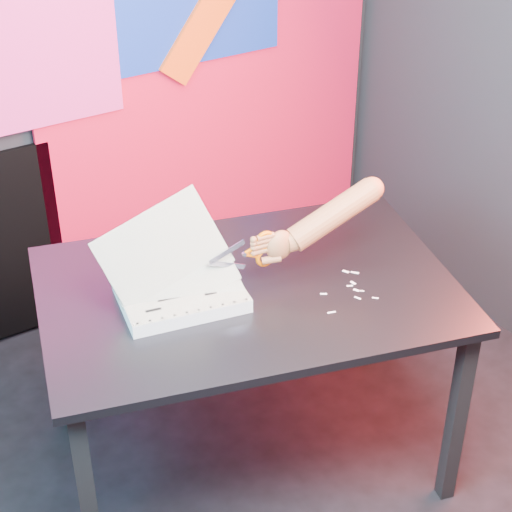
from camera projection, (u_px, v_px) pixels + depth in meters
room at (270, 170)px, 2.13m from camera, size 3.01×3.01×2.71m
backdrop at (83, 114)px, 3.42m from camera, size 2.88×0.05×2.08m
work_table at (248, 306)px, 2.80m from camera, size 1.51×1.21×0.75m
printout_stack at (180, 292)px, 2.67m from camera, size 0.45×0.35×0.36m
scissors at (261, 250)px, 2.70m from camera, size 0.23×0.04×0.13m
hand_forearm at (324, 219)px, 2.75m from camera, size 0.46×0.12×0.22m
paper_clippings at (350, 288)px, 2.75m from camera, size 0.22×0.19×0.00m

